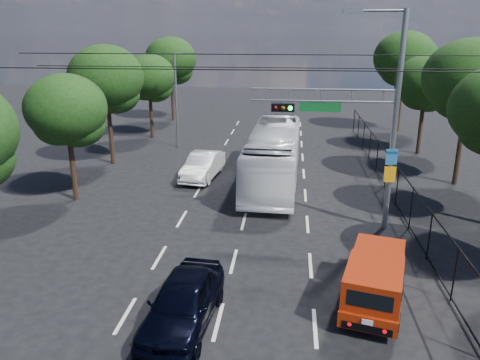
# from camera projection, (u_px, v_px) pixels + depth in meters

# --- Properties ---
(ground) EXTENTS (120.00, 120.00, 0.00)m
(ground) POSITION_uv_depth(u_px,v_px,m) (218.00, 321.00, 14.61)
(ground) COLOR black
(ground) RESTS_ON ground
(lane_markings) EXTENTS (6.12, 38.00, 0.01)m
(lane_markings) POSITION_uv_depth(u_px,v_px,m) (254.00, 182.00, 27.85)
(lane_markings) COLOR beige
(lane_markings) RESTS_ON ground
(signal_mast) EXTENTS (6.43, 0.39, 9.50)m
(signal_mast) POSITION_uv_depth(u_px,v_px,m) (367.00, 114.00, 20.01)
(signal_mast) COLOR slate
(signal_mast) RESTS_ON ground
(streetlight_left) EXTENTS (2.09, 0.22, 7.08)m
(streetlight_left) POSITION_uv_depth(u_px,v_px,m) (178.00, 96.00, 34.84)
(streetlight_left) COLOR slate
(streetlight_left) RESTS_ON ground
(utility_wires) EXTENTS (22.00, 5.04, 0.74)m
(utility_wires) POSITION_uv_depth(u_px,v_px,m) (246.00, 64.00, 20.73)
(utility_wires) COLOR black
(utility_wires) RESTS_ON ground
(fence_right) EXTENTS (0.06, 34.03, 2.00)m
(fence_right) POSITION_uv_depth(u_px,v_px,m) (393.00, 179.00, 25.02)
(fence_right) COLOR black
(fence_right) RESTS_ON ground
(tree_right_c) EXTENTS (5.10, 5.10, 8.29)m
(tree_right_c) POSITION_uv_depth(u_px,v_px,m) (469.00, 85.00, 25.83)
(tree_right_c) COLOR black
(tree_right_c) RESTS_ON ground
(tree_right_d) EXTENTS (4.32, 4.32, 7.02)m
(tree_right_d) POSITION_uv_depth(u_px,v_px,m) (426.00, 86.00, 32.76)
(tree_right_d) COLOR black
(tree_right_d) RESTS_ON ground
(tree_right_e) EXTENTS (5.28, 5.28, 8.58)m
(tree_right_e) POSITION_uv_depth(u_px,v_px,m) (405.00, 63.00, 39.97)
(tree_right_e) COLOR black
(tree_right_e) RESTS_ON ground
(tree_left_b) EXTENTS (4.08, 4.08, 6.63)m
(tree_left_b) POSITION_uv_depth(u_px,v_px,m) (67.00, 114.00, 23.61)
(tree_left_b) COLOR black
(tree_left_b) RESTS_ON ground
(tree_left_c) EXTENTS (4.80, 4.80, 7.80)m
(tree_left_c) POSITION_uv_depth(u_px,v_px,m) (107.00, 83.00, 30.04)
(tree_left_c) COLOR black
(tree_left_c) RESTS_ON ground
(tree_left_d) EXTENTS (4.20, 4.20, 6.83)m
(tree_left_d) POSITION_uv_depth(u_px,v_px,m) (150.00, 80.00, 37.77)
(tree_left_d) COLOR black
(tree_left_d) RESTS_ON ground
(tree_left_e) EXTENTS (4.92, 4.92, 7.99)m
(tree_left_e) POSITION_uv_depth(u_px,v_px,m) (171.00, 63.00, 45.10)
(tree_left_e) COLOR black
(tree_left_e) RESTS_ON ground
(red_pickup) EXTENTS (2.78, 4.97, 1.75)m
(red_pickup) POSITION_uv_depth(u_px,v_px,m) (375.00, 278.00, 15.31)
(red_pickup) COLOR black
(red_pickup) RESTS_ON ground
(navy_hatchback) EXTENTS (2.22, 4.74, 1.57)m
(navy_hatchback) POSITION_uv_depth(u_px,v_px,m) (183.00, 302.00, 14.24)
(navy_hatchback) COLOR black
(navy_hatchback) RESTS_ON ground
(white_bus) EXTENTS (3.12, 11.86, 3.28)m
(white_bus) POSITION_uv_depth(u_px,v_px,m) (274.00, 155.00, 27.38)
(white_bus) COLOR white
(white_bus) RESTS_ON ground
(white_van) EXTENTS (2.17, 4.80, 1.53)m
(white_van) POSITION_uv_depth(u_px,v_px,m) (203.00, 166.00, 28.44)
(white_van) COLOR silver
(white_van) RESTS_ON ground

